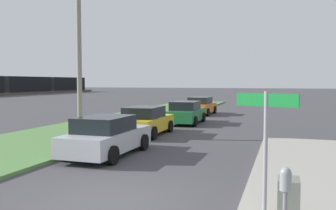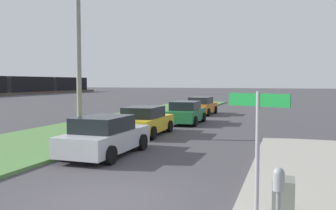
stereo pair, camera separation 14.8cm
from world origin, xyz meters
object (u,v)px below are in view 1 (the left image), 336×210
at_px(parked_car_orange, 201,106).
at_px(parked_car_yellow, 145,121).
at_px(street_sign, 265,155).
at_px(parking_meter, 285,191).
at_px(parked_car_silver, 107,136).
at_px(parked_car_green, 186,113).
at_px(utility_box, 288,202).
at_px(streetlight, 85,47).

bearing_deg(parked_car_orange, parked_car_yellow, -179.36).
distance_m(parked_car_orange, street_sign, 25.04).
bearing_deg(parking_meter, parked_car_yellow, 31.05).
xyz_separation_m(parked_car_silver, street_sign, (-6.71, -6.00, 0.99)).
bearing_deg(parked_car_green, utility_box, -159.50).
bearing_deg(streetlight, parked_car_yellow, -49.47).
bearing_deg(street_sign, parking_meter, -24.31).
height_order(parking_meter, utility_box, parking_meter).
bearing_deg(parking_meter, parked_car_green, 20.09).
bearing_deg(utility_box, streetlight, 48.76).
bearing_deg(utility_box, parked_car_green, 21.87).
relative_size(parking_meter, street_sign, 0.54).
height_order(parked_car_orange, street_sign, street_sign).
relative_size(parked_car_silver, streetlight, 0.57).
bearing_deg(parking_meter, utility_box, -3.01).
bearing_deg(parked_car_green, parked_car_yellow, 171.83).
xyz_separation_m(parked_car_orange, utility_box, (-22.24, -6.75, -0.27)).
bearing_deg(utility_box, parked_car_yellow, 34.56).
relative_size(parked_car_silver, parked_car_orange, 0.99).
xyz_separation_m(parked_car_green, street_sign, (-17.44, -5.87, 0.99)).
bearing_deg(parked_car_silver, parked_car_orange, 1.72).
xyz_separation_m(parked_car_silver, parked_car_yellow, (5.22, 0.53, 0.00)).
bearing_deg(parked_car_yellow, street_sign, -152.29).
bearing_deg(streetlight, street_sign, -138.54).
bearing_deg(utility_box, parked_car_silver, 53.10).
xyz_separation_m(parked_car_yellow, street_sign, (-11.93, -6.53, 0.99)).
bearing_deg(parked_car_orange, parked_car_green, -174.26).
height_order(parked_car_silver, utility_box, parked_car_silver).
height_order(parking_meter, street_sign, street_sign).
distance_m(parked_car_yellow, parked_car_orange, 12.26).
bearing_deg(parked_car_orange, parked_car_silver, -177.45).
relative_size(parked_car_silver, parked_car_green, 0.99).
distance_m(parked_car_silver, parking_meter, 8.75).
xyz_separation_m(parking_meter, utility_box, (1.32, -0.07, -0.60)).
height_order(parked_car_orange, utility_box, parked_car_orange).
bearing_deg(parked_car_silver, streetlight, 41.14).
bearing_deg(parking_meter, street_sign, 155.69).
distance_m(parked_car_yellow, utility_box, 12.13).
bearing_deg(utility_box, parking_meter, 176.99).
bearing_deg(parked_car_orange, streetlight, 171.60).
xyz_separation_m(parked_car_silver, parked_car_green, (10.73, -0.13, 0.00)).
distance_m(parked_car_silver, utility_box, 7.94).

